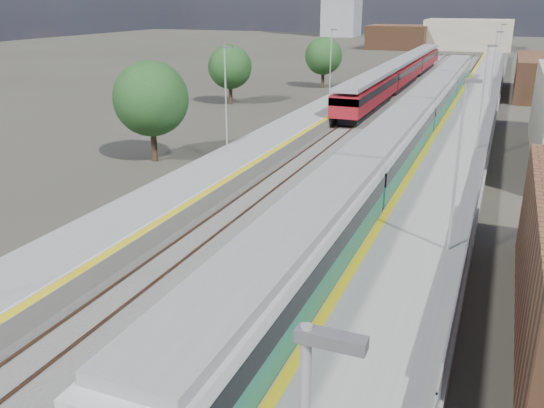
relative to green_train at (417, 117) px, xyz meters
The scene contains 11 objects.
ground 4.91m from the green_train, 110.21° to the left, with size 320.00×320.00×0.00m, color #47443A.
ballast_bed 7.90m from the green_train, 119.70° to the left, with size 10.50×155.00×0.06m, color #565451.
tracks 9.10m from the green_train, 110.91° to the left, with size 8.96×160.00×0.17m.
platform_right 7.78m from the green_train, 60.06° to the left, with size 4.70×155.00×8.52m.
platform_left 12.55m from the green_train, 148.11° to the left, with size 4.30×155.00×8.52m.
buildings 95.10m from the green_train, 101.95° to the left, with size 72.00×185.50×40.00m.
green_train is the anchor object (origin of this frame).
red_train 33.10m from the green_train, 102.21° to the left, with size 2.93×59.44×3.70m.
tree_a 21.71m from the green_train, 143.20° to the right, with size 5.48×5.48×7.43m.
tree_b 25.85m from the green_train, 152.76° to the left, with size 4.98×4.98×6.75m.
tree_c 33.09m from the green_train, 120.80° to the left, with size 5.00×5.00×6.78m.
Camera 1 is at (8.10, -2.61, 11.48)m, focal length 38.00 mm.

